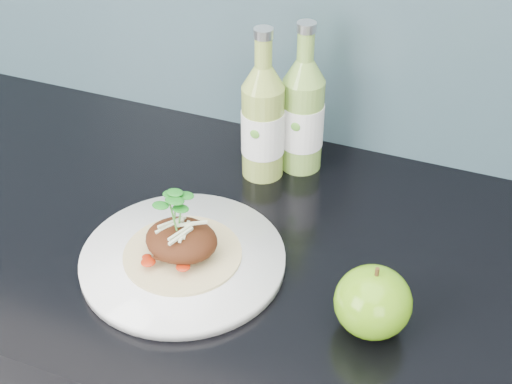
% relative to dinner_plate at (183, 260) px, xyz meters
% --- Properties ---
extents(dinner_plate, '(0.29, 0.29, 0.02)m').
position_rel_dinner_plate_xyz_m(dinner_plate, '(0.00, 0.00, 0.00)').
color(dinner_plate, white).
rests_on(dinner_plate, kitchen_counter).
extents(pork_taco, '(0.16, 0.16, 0.10)m').
position_rel_dinner_plate_xyz_m(pork_taco, '(0.00, 0.00, 0.04)').
color(pork_taco, tan).
rests_on(pork_taco, dinner_plate).
extents(green_apple, '(0.12, 0.12, 0.10)m').
position_rel_dinner_plate_xyz_m(green_apple, '(0.26, -0.02, 0.04)').
color(green_apple, '#558B0F').
rests_on(green_apple, kitchen_counter).
extents(cider_bottle_left, '(0.07, 0.07, 0.24)m').
position_rel_dinner_plate_xyz_m(cider_bottle_left, '(0.02, 0.24, 0.08)').
color(cider_bottle_left, '#92A946').
rests_on(cider_bottle_left, kitchen_counter).
extents(cider_bottle_right, '(0.07, 0.07, 0.24)m').
position_rel_dinner_plate_xyz_m(cider_bottle_right, '(0.07, 0.28, 0.08)').
color(cider_bottle_right, '#7FAA46').
rests_on(cider_bottle_right, kitchen_counter).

